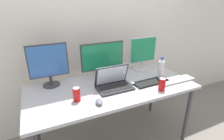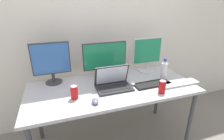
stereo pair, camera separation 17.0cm
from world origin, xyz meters
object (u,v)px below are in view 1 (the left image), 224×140
object	(u,v)px
mouse_by_laptop	(99,102)
soda_can_by_laptop	(77,94)
monitor_center	(103,58)
water_bottle	(161,69)
laptop_silver	(114,83)
monitor_left	(49,64)
keyboard_aux	(176,80)
mouse_by_keyboard	(131,82)
keyboard_main	(151,82)
monitor_right	(143,53)
work_desk	(112,91)
soda_can_near_keyboard	(162,84)

from	to	relation	value
mouse_by_laptop	soda_can_by_laptop	size ratio (longest dim) A/B	0.76
monitor_center	water_bottle	distance (m)	0.66
laptop_silver	soda_can_by_laptop	size ratio (longest dim) A/B	2.80
monitor_left	soda_can_by_laptop	xyz separation A→B (m)	(0.17, -0.40, -0.18)
keyboard_aux	mouse_by_keyboard	xyz separation A→B (m)	(-0.49, 0.15, 0.01)
monitor_left	mouse_by_laptop	world-z (taller)	monitor_left
soda_can_by_laptop	mouse_by_laptop	bearing A→B (deg)	-40.11
monitor_center	laptop_silver	world-z (taller)	monitor_center
keyboard_main	soda_can_by_laptop	bearing A→B (deg)	179.29
water_bottle	soda_can_by_laptop	distance (m)	0.98
laptop_silver	mouse_by_laptop	bearing A→B (deg)	-137.57
monitor_center	monitor_right	bearing A→B (deg)	1.38
water_bottle	mouse_by_keyboard	bearing A→B (deg)	177.23
work_desk	mouse_by_keyboard	size ratio (longest dim) A/B	18.65
monitor_right	monitor_left	bearing A→B (deg)	179.18
soda_can_by_laptop	laptop_silver	bearing A→B (deg)	12.15
soda_can_near_keyboard	keyboard_aux	bearing A→B (deg)	18.42
monitor_center	keyboard_aux	distance (m)	0.85
keyboard_aux	monitor_left	bearing A→B (deg)	159.81
monitor_left	monitor_right	distance (m)	1.10
mouse_by_laptop	soda_can_near_keyboard	bearing A→B (deg)	7.44
work_desk	water_bottle	bearing A→B (deg)	-5.53
laptop_silver	soda_can_by_laptop	bearing A→B (deg)	-167.85
monitor_right	work_desk	bearing A→B (deg)	-154.09
keyboard_aux	mouse_by_keyboard	size ratio (longest dim) A/B	4.64
monitor_center	monitor_left	bearing A→B (deg)	177.10
monitor_right	soda_can_near_keyboard	world-z (taller)	monitor_right
monitor_right	mouse_by_keyboard	bearing A→B (deg)	-137.93
mouse_by_keyboard	soda_can_near_keyboard	xyz separation A→B (m)	(0.20, -0.24, 0.04)
monitor_right	mouse_by_laptop	xyz separation A→B (m)	(-0.78, -0.52, -0.20)
monitor_right	soda_can_by_laptop	xyz separation A→B (m)	(-0.93, -0.38, -0.16)
keyboard_main	mouse_by_keyboard	world-z (taller)	mouse_by_keyboard
laptop_silver	keyboard_aux	distance (m)	0.71
water_bottle	soda_can_near_keyboard	size ratio (longest dim) A/B	2.01
monitor_left	soda_can_near_keyboard	bearing A→B (deg)	-29.78
keyboard_main	soda_can_by_laptop	xyz separation A→B (m)	(-0.81, -0.01, 0.05)
mouse_by_laptop	water_bottle	bearing A→B (deg)	23.61
work_desk	mouse_by_laptop	distance (m)	0.36
mouse_by_laptop	monitor_right	bearing A→B (deg)	43.40
monitor_left	keyboard_main	bearing A→B (deg)	-21.58
monitor_right	keyboard_main	xyz separation A→B (m)	(-0.12, -0.37, -0.21)
mouse_by_laptop	water_bottle	world-z (taller)	water_bottle
monitor_right	keyboard_main	size ratio (longest dim) A/B	1.06
mouse_by_keyboard	mouse_by_laptop	distance (m)	0.50
mouse_by_laptop	water_bottle	size ratio (longest dim) A/B	0.38
laptop_silver	keyboard_aux	bearing A→B (deg)	-12.27
water_bottle	work_desk	bearing A→B (deg)	174.47
work_desk	keyboard_main	world-z (taller)	keyboard_main
monitor_center	soda_can_near_keyboard	xyz separation A→B (m)	(0.41, -0.53, -0.17)
work_desk	monitor_center	size ratio (longest dim) A/B	3.45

